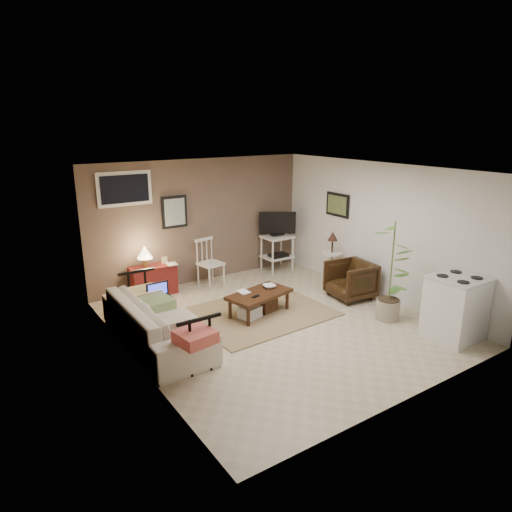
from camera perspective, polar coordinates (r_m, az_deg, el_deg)
floor at (r=7.29m, az=2.49°, el=-8.40°), size 5.00×5.00×0.00m
art_back at (r=8.65m, az=-10.17°, el=5.45°), size 0.50×0.03×0.60m
art_right at (r=8.99m, az=10.17°, el=6.32°), size 0.03×0.60×0.45m
window at (r=8.26m, az=-16.11°, el=8.07°), size 0.96×0.03×0.60m
rug at (r=7.64m, az=0.36°, el=-7.09°), size 2.30×1.87×0.02m
coffee_table at (r=7.50m, az=0.38°, el=-5.74°), size 1.17×0.77×0.41m
sofa at (r=6.67m, az=-12.41°, el=-7.07°), size 0.66×2.27×0.89m
sofa_pillows at (r=6.42m, az=-11.14°, el=-6.95°), size 0.44×2.16×0.15m
sofa_end_rails at (r=6.74m, az=-11.34°, el=-7.33°), size 0.61×2.27×0.76m
laptop at (r=7.03m, az=-12.01°, el=-4.64°), size 0.35×0.25×0.24m
red_console at (r=8.54m, az=-12.83°, el=-2.66°), size 0.82×0.37×0.95m
spindle_chair at (r=8.84m, az=-5.76°, el=-0.96°), size 0.48×0.48×0.91m
tv_stand at (r=9.60m, az=2.70°, el=2.02°), size 0.67×0.49×1.27m
side_table at (r=8.91m, az=9.48°, el=0.53°), size 0.39×0.39×1.05m
armchair at (r=8.34m, az=11.77°, el=-2.74°), size 0.75×0.79×0.74m
potted_plant at (r=7.43m, az=16.58°, el=-1.38°), size 0.41×0.41×1.64m
stove at (r=7.24m, az=23.67°, el=-5.94°), size 0.73×0.68×0.96m
bowl at (r=7.64m, az=1.68°, el=-3.25°), size 0.21×0.09×0.21m
book_table at (r=7.39m, az=-2.15°, el=-3.86°), size 0.17×0.02×0.23m
book_console at (r=8.43m, az=-11.09°, el=-0.37°), size 0.18×0.05×0.24m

